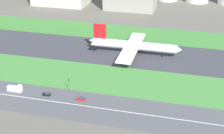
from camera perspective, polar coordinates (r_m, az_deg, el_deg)
The scene contains 11 objects.
ground_plane at distance 235.20m, azimuth 1.21°, elevation 2.49°, with size 800.00×800.00×0.00m, color #5B564C.
runway at distance 235.18m, azimuth 1.21°, elevation 2.50°, with size 280.00×46.00×0.10m, color #38383D.
grass_median_north at distance 272.54m, azimuth 3.24°, elevation 5.74°, with size 280.00×36.00×0.10m, color #3D7A33.
grass_median_south at distance 199.26m, azimuth -1.55°, elevation -1.95°, with size 280.00×36.00×0.10m, color #427F38.
highway at distance 172.80m, azimuth -4.51°, elevation -6.66°, with size 280.00×28.00×0.10m, color #4C4C4F.
highway_centerline at distance 172.77m, azimuth -4.51°, elevation -6.65°, with size 266.00×0.50×0.01m, color silver.
airliner at distance 231.02m, azimuth 3.48°, elevation 3.68°, with size 65.00×56.00×19.70m.
truck_0 at distance 192.46m, azimuth -16.16°, elevation -3.54°, with size 8.40×2.50×4.00m.
car_1 at distance 184.52m, azimuth -11.05°, elevation -4.54°, with size 4.40×1.80×2.00m.
car_0 at distance 177.59m, azimuth -5.28°, elevation -5.41°, with size 4.40×1.80×2.00m.
traffic_light at distance 185.60m, azimuth -7.36°, elevation -2.87°, with size 0.36×0.50×7.20m.
Camera 1 is at (49.95, -210.81, 91.57)m, focal length 53.70 mm.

